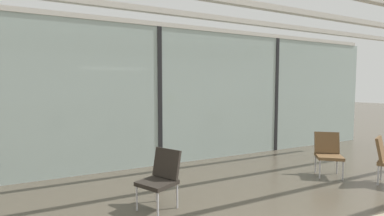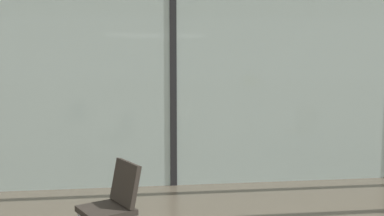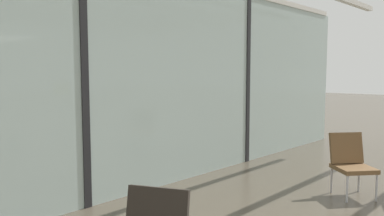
{
  "view_description": "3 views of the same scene",
  "coord_description": "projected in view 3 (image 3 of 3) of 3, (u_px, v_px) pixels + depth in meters",
  "views": [
    {
      "loc": [
        -2.3,
        -1.01,
        1.82
      ],
      "look_at": [
        0.41,
        4.35,
        1.37
      ],
      "focal_mm": 26.9,
      "sensor_mm": 36.0,
      "label": 1
    },
    {
      "loc": [
        -0.62,
        -1.64,
        1.92
      ],
      "look_at": [
        0.56,
        7.27,
        0.95
      ],
      "focal_mm": 42.94,
      "sensor_mm": 36.0,
      "label": 2
    },
    {
      "loc": [
        -2.48,
        0.97,
        1.72
      ],
      "look_at": [
        1.64,
        4.87,
        1.19
      ],
      "focal_mm": 35.16,
      "sensor_mm": 36.0,
      "label": 3
    }
  ],
  "objects": [
    {
      "name": "lounge_chair_3",
      "position": [
        351.0,
        161.0,
        5.28
      ],
      "size": [
        0.7,
        0.71,
        0.87
      ],
      "rotation": [
        0.0,
        0.0,
        5.6
      ],
      "color": "brown",
      "rests_on": "ground"
    },
    {
      "name": "glass_curtain_wall",
      "position": [
        83.0,
        84.0,
        4.7
      ],
      "size": [
        14.0,
        0.08,
        3.16
      ],
      "primitive_type": "cube",
      "color": "#A3B7B2",
      "rests_on": "ground"
    },
    {
      "name": "window_mullion_2",
      "position": [
        246.0,
        80.0,
        7.23
      ],
      "size": [
        0.1,
        0.12,
        3.16
      ],
      "primitive_type": "cube",
      "color": "black",
      "rests_on": "ground"
    },
    {
      "name": "window_mullion_1",
      "position": [
        83.0,
        84.0,
        4.7
      ],
      "size": [
        0.1,
        0.12,
        3.16
      ],
      "primitive_type": "cube",
      "color": "black",
      "rests_on": "ground"
    }
  ]
}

